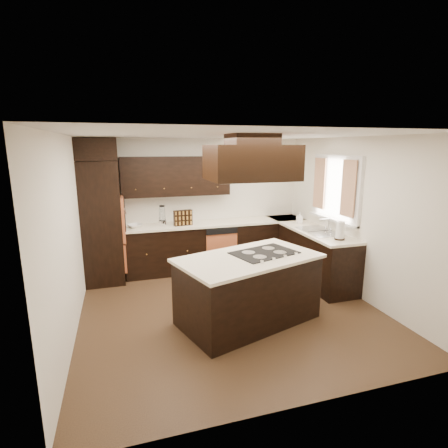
{
  "coord_description": "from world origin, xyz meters",
  "views": [
    {
      "loc": [
        -1.46,
        -4.56,
        2.35
      ],
      "look_at": [
        0.1,
        0.6,
        1.15
      ],
      "focal_mm": 28.0,
      "sensor_mm": 36.0,
      "label": 1
    }
  ],
  "objects_px": {
    "range_hood": "(251,163)",
    "oven_column": "(102,223)",
    "spice_rack": "(183,218)",
    "island": "(248,290)"
  },
  "relations": [
    {
      "from": "island",
      "to": "spice_rack",
      "type": "xyz_separation_m",
      "value": [
        -0.5,
        2.11,
        0.62
      ]
    },
    {
      "from": "range_hood",
      "to": "oven_column",
      "type": "bearing_deg",
      "value": 129.74
    },
    {
      "from": "oven_column",
      "to": "range_hood",
      "type": "distance_m",
      "value": 3.13
    },
    {
      "from": "range_hood",
      "to": "island",
      "type": "bearing_deg",
      "value": 75.28
    },
    {
      "from": "range_hood",
      "to": "spice_rack",
      "type": "height_order",
      "value": "range_hood"
    },
    {
      "from": "island",
      "to": "spice_rack",
      "type": "height_order",
      "value": "spice_rack"
    },
    {
      "from": "oven_column",
      "to": "range_hood",
      "type": "relative_size",
      "value": 2.02
    },
    {
      "from": "spice_rack",
      "to": "oven_column",
      "type": "bearing_deg",
      "value": 170.17
    },
    {
      "from": "spice_rack",
      "to": "island",
      "type": "bearing_deg",
      "value": -86.29
    },
    {
      "from": "oven_column",
      "to": "spice_rack",
      "type": "distance_m",
      "value": 1.41
    }
  ]
}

